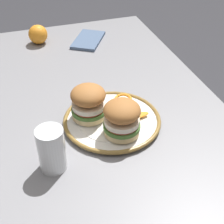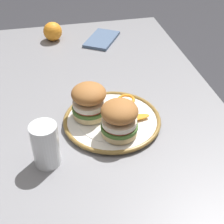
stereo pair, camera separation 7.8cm
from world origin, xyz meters
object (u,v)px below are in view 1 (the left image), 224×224
(sandwich_half_right, at_px, (88,102))
(dining_table, at_px, (94,146))
(whole_orange, at_px, (38,34))
(dinner_plate, at_px, (112,120))
(sandwich_half_left, at_px, (122,118))
(drinking_glass, at_px, (52,151))

(sandwich_half_right, bearing_deg, dining_table, -140.58)
(whole_orange, bearing_deg, dining_table, -172.62)
(dinner_plate, bearing_deg, whole_orange, 11.94)
(dinner_plate, distance_m, sandwich_half_right, 0.09)
(dinner_plate, xyz_separation_m, sandwich_half_left, (-0.07, -0.01, 0.06))
(dining_table, relative_size, whole_orange, 18.64)
(dining_table, relative_size, drinking_glass, 12.17)
(dinner_plate, distance_m, whole_orange, 0.60)
(sandwich_half_right, bearing_deg, drinking_glass, 138.41)
(drinking_glass, bearing_deg, sandwich_half_right, -41.59)
(whole_orange, bearing_deg, drinking_glass, 174.58)
(dining_table, relative_size, dinner_plate, 5.08)
(sandwich_half_right, bearing_deg, dinner_plate, -116.75)
(dining_table, xyz_separation_m, sandwich_half_right, (0.01, 0.01, 0.16))
(drinking_glass, height_order, whole_orange, drinking_glass)
(sandwich_half_right, bearing_deg, sandwich_half_left, -146.00)
(dining_table, bearing_deg, sandwich_half_left, -146.77)
(dining_table, height_order, sandwich_half_left, sandwich_half_left)
(sandwich_half_left, relative_size, whole_orange, 1.78)
(dining_table, bearing_deg, drinking_glass, 134.23)
(sandwich_half_left, height_order, sandwich_half_right, same)
(whole_orange, bearing_deg, dinner_plate, -168.06)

